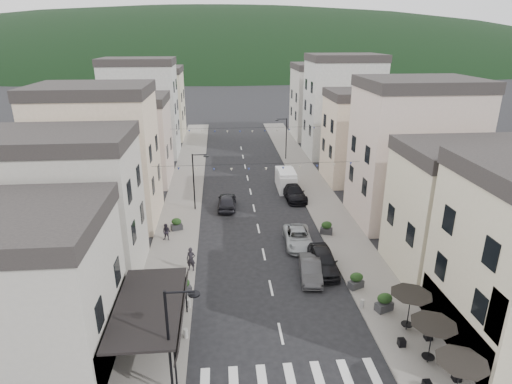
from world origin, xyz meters
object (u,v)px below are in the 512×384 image
(parked_car_b, at_px, (310,269))
(parked_car_e, at_px, (227,201))
(pedestrian_a, at_px, (191,259))
(parked_car_c, at_px, (298,238))
(parked_car_d, at_px, (294,192))
(parked_car_a, at_px, (323,260))
(pedestrian_b, at_px, (166,232))
(delivery_van, at_px, (286,179))

(parked_car_b, bearing_deg, parked_car_e, 118.84)
(parked_car_b, height_order, pedestrian_a, pedestrian_a)
(parked_car_c, height_order, parked_car_d, parked_car_d)
(parked_car_a, xyz_separation_m, parked_car_d, (0.33, 15.22, -0.07))
(parked_car_d, bearing_deg, parked_car_e, -168.35)
(parked_car_d, bearing_deg, pedestrian_b, -148.50)
(parked_car_b, height_order, parked_car_c, parked_car_b)
(parked_car_e, xyz_separation_m, pedestrian_a, (-3.00, -12.45, 0.28))
(pedestrian_a, distance_m, pedestrian_b, 5.83)
(parked_car_b, height_order, parked_car_d, parked_car_d)
(parked_car_e, distance_m, pedestrian_b, 8.97)
(parked_car_b, height_order, parked_car_e, parked_car_e)
(pedestrian_a, bearing_deg, parked_car_e, 88.22)
(parked_car_e, bearing_deg, parked_car_b, 115.54)
(parked_car_d, height_order, delivery_van, delivery_van)
(delivery_van, distance_m, pedestrian_b, 17.65)
(parked_car_a, xyz_separation_m, parked_car_b, (-1.19, -1.01, -0.13))
(parked_car_c, relative_size, pedestrian_b, 3.21)
(parked_car_a, bearing_deg, pedestrian_b, 156.64)
(parked_car_e, xyz_separation_m, delivery_van, (7.00, 5.38, 0.38))
(delivery_van, height_order, pedestrian_a, delivery_van)
(parked_car_a, distance_m, parked_car_d, 15.23)
(parked_car_a, height_order, delivery_van, delivery_van)
(parked_car_b, height_order, pedestrian_b, pedestrian_b)
(parked_car_c, xyz_separation_m, parked_car_e, (-5.90, 8.80, 0.10))
(parked_car_a, relative_size, parked_car_d, 0.93)
(parked_car_b, xyz_separation_m, parked_car_e, (-5.88, 14.10, 0.09))
(parked_car_d, relative_size, delivery_van, 1.05)
(parked_car_b, distance_m, parked_car_e, 15.27)
(parked_car_c, bearing_deg, parked_car_a, -72.02)
(parked_car_a, xyz_separation_m, pedestrian_b, (-12.49, 5.94, 0.06))
(parked_car_b, distance_m, pedestrian_b, 13.26)
(parked_car_e, bearing_deg, parked_car_d, -161.02)
(parked_car_a, xyz_separation_m, parked_car_e, (-7.07, 13.09, -0.04))
(parked_car_a, bearing_deg, parked_car_c, 107.26)
(parked_car_a, distance_m, parked_car_e, 14.88)
(parked_car_b, distance_m, delivery_van, 19.52)
(parked_car_c, bearing_deg, pedestrian_b, 174.53)
(parked_car_d, xyz_separation_m, pedestrian_a, (-10.40, -14.58, 0.30))
(parked_car_e, bearing_deg, delivery_van, -139.52)
(parked_car_e, bearing_deg, parked_car_a, 121.28)
(parked_car_e, relative_size, delivery_van, 0.92)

